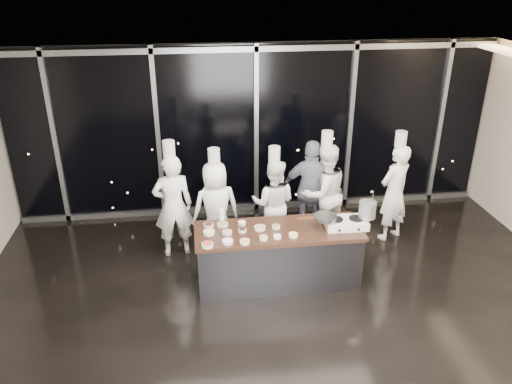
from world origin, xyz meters
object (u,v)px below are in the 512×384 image
Objects in this scene: stove at (346,223)px; guest at (312,190)px; frying_pan at (325,217)px; stock_pot at (367,210)px; chef_far_left at (173,205)px; chef_center at (273,203)px; chef_side at (394,192)px; chef_left at (216,207)px; demo_counter at (278,255)px; chef_right at (324,193)px.

guest is (-0.20, 1.33, -0.07)m from stove.
frying_pan reaches higher than stove.
chef_far_left is (-2.86, 1.08, -0.27)m from stock_pot.
chef_center reaches higher than stock_pot.
chef_side reaches higher than stock_pot.
chef_left is 1.02× the size of guest.
stock_pot is (0.31, -0.01, 0.20)m from stove.
chef_side is at bearing 168.28° from chef_left.
frying_pan is 0.30× the size of chef_side.
chef_far_left is at bearing -14.23° from chef_left.
demo_counter is 9.86× the size of stock_pot.
chef_right is (0.31, 1.22, -0.18)m from frying_pan.
chef_center is at bearing 118.84° from frying_pan.
chef_side reaches higher than stove.
chef_side is at bearing 44.74° from stove.
stove is at bearing 149.17° from chef_far_left.
chef_left is (0.69, -0.02, -0.08)m from chef_far_left.
chef_far_left is 2.36m from guest.
stock_pot is 2.44m from chef_left.
chef_right reaches higher than stock_pot.
stove is at bearing -2.27° from frying_pan.
chef_right is (-0.32, 1.25, -0.28)m from stock_pot.
stove is 1.06× the size of frying_pan.
chef_left is 0.93× the size of chef_right.
frying_pan is at bearing 9.42° from chef_side.
chef_right is 1.21m from chef_side.
guest is 0.90× the size of chef_right.
chef_side is at bearing 51.67° from stock_pot.
demo_counter is 1.38m from chef_left.
chef_side is at bearing 155.26° from chef_right.
demo_counter is 3.93× the size of stove.
guest is 0.91× the size of chef_side.
demo_counter is at bearing 179.85° from frying_pan.
stove is 0.31× the size of chef_far_left.
chef_left is 1.03× the size of chef_center.
demo_counter is at bearing 117.59° from chef_left.
chef_right is at bearing 172.80° from chef_left.
chef_center is (-1.20, 1.15, -0.37)m from stock_pot.
stock_pot is at bearing 151.34° from chef_far_left.
chef_right reaches higher than chef_side.
stove is 1.46m from chef_center.
chef_side is at bearing 37.64° from frying_pan.
stove is 1.35m from guest.
chef_far_left is 3.75m from chef_side.
guest is at bearing 110.90° from stock_pot.
stock_pot is 0.14× the size of guest.
frying_pan is at bearing -1.89° from demo_counter.
chef_center is (0.97, 0.09, -0.02)m from chef_left.
chef_left is 1.87m from chef_right.
guest is at bearing -44.01° from chef_right.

